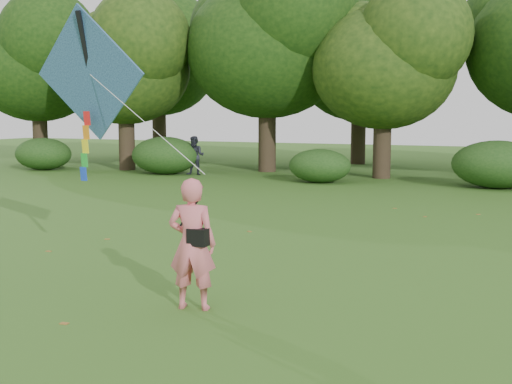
% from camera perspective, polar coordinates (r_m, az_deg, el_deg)
% --- Properties ---
extents(ground, '(100.00, 100.00, 0.00)m').
position_cam_1_polar(ground, '(10.14, -2.24, -9.86)').
color(ground, '#265114').
rests_on(ground, ground).
extents(man_kite_flyer, '(0.81, 0.62, 2.00)m').
position_cam_1_polar(man_kite_flyer, '(9.68, -5.69, -4.62)').
color(man_kite_flyer, '#DF6871').
rests_on(man_kite_flyer, ground).
extents(bystander_left, '(1.00, 0.84, 1.84)m').
position_cam_1_polar(bystander_left, '(30.49, -5.43, 3.24)').
color(bystander_left, '#262833').
rests_on(bystander_left, ground).
extents(crossbody_bag, '(0.43, 0.20, 0.75)m').
position_cam_1_polar(crossbody_bag, '(9.58, -5.18, -3.94)').
color(crossbody_bag, black).
rests_on(crossbody_bag, ground).
extents(flying_kite, '(4.39, 1.92, 3.20)m').
position_cam_1_polar(flying_kite, '(12.29, -14.59, 9.93)').
color(flying_kite, '#2543A3').
rests_on(flying_kite, ground).
extents(tree_line, '(54.70, 15.30, 9.48)m').
position_cam_1_polar(tree_line, '(31.84, 19.05, 11.48)').
color(tree_line, '#3A2D1E').
rests_on(tree_line, ground).
extents(shrub_band, '(39.15, 3.22, 1.88)m').
position_cam_1_polar(shrub_band, '(26.89, 12.69, 2.44)').
color(shrub_band, '#264919').
rests_on(shrub_band, ground).
extents(fallen_leaves, '(10.78, 13.25, 0.01)m').
position_cam_1_polar(fallen_leaves, '(14.53, 8.49, -4.71)').
color(fallen_leaves, olive).
rests_on(fallen_leaves, ground).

